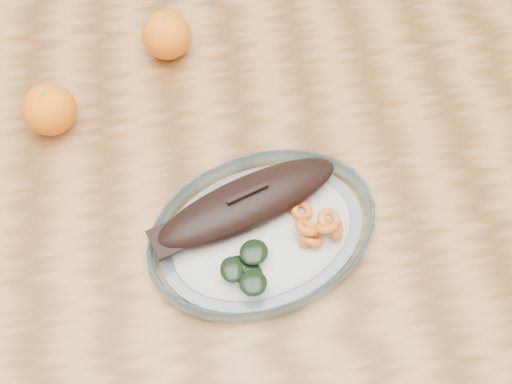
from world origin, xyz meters
TOP-DOWN VIEW (x-y plane):
  - ground at (0.00, 0.00)m, footprint 3.00×3.00m
  - dining_table at (0.00, 0.00)m, footprint 1.20×0.80m
  - plated_meal at (0.10, -0.12)m, footprint 0.70×0.70m
  - orange_left at (-0.17, 0.11)m, footprint 0.08×0.08m
  - orange_right at (0.01, 0.22)m, footprint 0.08×0.08m

SIDE VIEW (x-z plane):
  - ground at x=0.00m, z-range 0.00..0.00m
  - dining_table at x=0.00m, z-range 0.28..1.03m
  - plated_meal at x=0.10m, z-range 0.73..0.81m
  - orange_right at x=0.01m, z-range 0.75..0.83m
  - orange_left at x=-0.17m, z-range 0.75..0.83m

